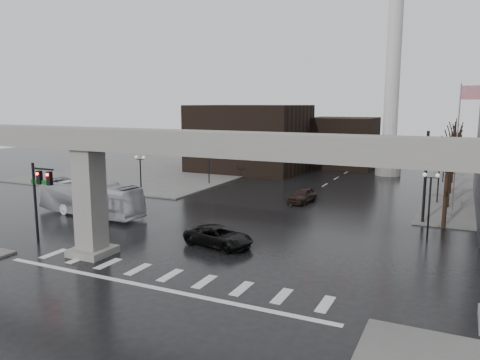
{
  "coord_description": "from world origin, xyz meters",
  "views": [
    {
      "loc": [
        15.42,
        -23.54,
        10.3
      ],
      "look_at": [
        0.3,
        8.23,
        4.5
      ],
      "focal_mm": 35.0,
      "sensor_mm": 36.0,
      "label": 1
    }
  ],
  "objects_px": {
    "signal_mast_arm": "(380,154)",
    "city_bus": "(90,198)",
    "far_car": "(302,195)",
    "pickup_truck": "(219,236)"
  },
  "relations": [
    {
      "from": "pickup_truck",
      "to": "far_car",
      "type": "distance_m",
      "value": 17.21
    },
    {
      "from": "signal_mast_arm",
      "to": "pickup_truck",
      "type": "xyz_separation_m",
      "value": [
        -9.07,
        -13.37,
        -5.09
      ]
    },
    {
      "from": "signal_mast_arm",
      "to": "pickup_truck",
      "type": "distance_m",
      "value": 16.94
    },
    {
      "from": "signal_mast_arm",
      "to": "city_bus",
      "type": "xyz_separation_m",
      "value": [
        -24.32,
        -10.04,
        -4.24
      ]
    },
    {
      "from": "signal_mast_arm",
      "to": "far_car",
      "type": "bearing_deg",
      "value": 155.27
    },
    {
      "from": "city_bus",
      "to": "far_car",
      "type": "distance_m",
      "value": 21.21
    },
    {
      "from": "city_bus",
      "to": "far_car",
      "type": "height_order",
      "value": "city_bus"
    },
    {
      "from": "pickup_truck",
      "to": "far_car",
      "type": "height_order",
      "value": "far_car"
    },
    {
      "from": "city_bus",
      "to": "far_car",
      "type": "relative_size",
      "value": 2.5
    },
    {
      "from": "signal_mast_arm",
      "to": "pickup_truck",
      "type": "height_order",
      "value": "signal_mast_arm"
    }
  ]
}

